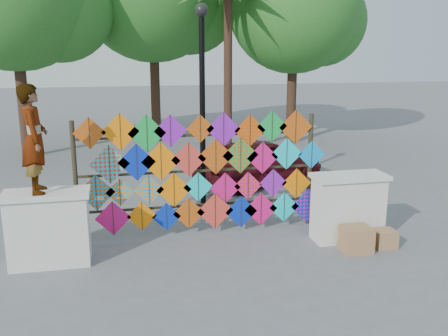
{
  "coord_description": "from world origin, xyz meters",
  "views": [
    {
      "loc": [
        -1.49,
        -8.49,
        3.58
      ],
      "look_at": [
        0.47,
        0.6,
        1.33
      ],
      "focal_mm": 40.0,
      "sensor_mm": 36.0,
      "label": 1
    }
  ],
  "objects_px": {
    "kite_rack": "(203,173)",
    "lamppost": "(202,91)",
    "sedan": "(260,161)",
    "vendor_woman": "(34,139)"
  },
  "relations": [
    {
      "from": "kite_rack",
      "to": "lamppost",
      "type": "distance_m",
      "value": 1.95
    },
    {
      "from": "sedan",
      "to": "lamppost",
      "type": "relative_size",
      "value": 0.82
    },
    {
      "from": "kite_rack",
      "to": "lamppost",
      "type": "xyz_separation_m",
      "value": [
        0.22,
        1.28,
        1.46
      ]
    },
    {
      "from": "vendor_woman",
      "to": "lamppost",
      "type": "relative_size",
      "value": 0.39
    },
    {
      "from": "sedan",
      "to": "lamppost",
      "type": "xyz_separation_m",
      "value": [
        -1.9,
        -2.04,
        2.07
      ]
    },
    {
      "from": "kite_rack",
      "to": "vendor_woman",
      "type": "height_order",
      "value": "vendor_woman"
    },
    {
      "from": "kite_rack",
      "to": "sedan",
      "type": "height_order",
      "value": "kite_rack"
    },
    {
      "from": "kite_rack",
      "to": "lamppost",
      "type": "bearing_deg",
      "value": 80.4
    },
    {
      "from": "vendor_woman",
      "to": "sedan",
      "type": "relative_size",
      "value": 0.48
    },
    {
      "from": "kite_rack",
      "to": "vendor_woman",
      "type": "relative_size",
      "value": 2.81
    }
  ]
}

